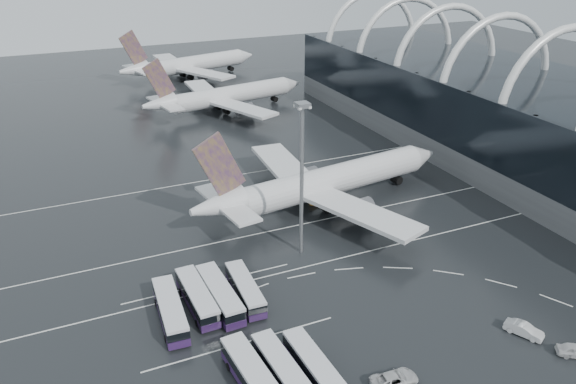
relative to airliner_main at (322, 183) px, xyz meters
name	(u,v)px	position (x,y,z in m)	size (l,w,h in m)	color
ground	(338,252)	(-5.74, -17.66, -5.11)	(420.00, 420.00, 0.00)	black
terminal	(526,119)	(55.83, 2.17, 5.77)	(42.00, 160.00, 34.90)	#585B5D
lane_marking_near	(344,257)	(-5.74, -19.66, -5.10)	(120.00, 0.25, 0.01)	silver
lane_marking_mid	(309,223)	(-5.74, -5.66, -5.10)	(120.00, 0.25, 0.01)	silver
lane_marking_far	(257,172)	(-5.74, 22.34, -5.10)	(120.00, 0.25, 0.01)	silver
bus_bay_line_south	(242,343)	(-29.74, -33.66, -5.10)	(28.00, 0.25, 0.01)	silver
bus_bay_line_north	(209,283)	(-29.74, -17.66, -5.10)	(28.00, 0.25, 0.01)	silver
airliner_main	(322,183)	(0.00, 0.00, 0.00)	(60.17, 52.27, 20.39)	silver
airliner_gate_b	(224,97)	(2.42, 71.60, -0.30)	(55.18, 48.92, 19.22)	silver
airliner_gate_c	(188,65)	(3.40, 118.43, -0.02)	(56.54, 51.37, 20.35)	silver
bus_row_near_a	(170,310)	(-37.51, -24.69, -3.22)	(3.98, 14.07, 3.42)	#281543
bus_row_near_b	(197,297)	(-33.02, -23.06, -3.28)	(3.51, 13.60, 3.33)	#281543
bus_row_near_c	(220,294)	(-29.73, -23.94, -3.21)	(3.69, 14.12, 3.45)	#281543
bus_row_near_d	(245,289)	(-25.64, -23.96, -3.38)	(3.50, 12.86, 3.13)	#281543
bus_row_far_a	(253,377)	(-31.25, -42.14, -3.23)	(4.08, 14.02, 3.41)	#281543
bus_row_far_b	(283,371)	(-27.43, -42.59, -3.33)	(3.63, 13.24, 3.23)	#281543
bus_row_far_c	(314,367)	(-23.46, -43.59, -3.37)	(3.38, 12.92, 3.16)	#281543
van_curve_a	(394,379)	(-14.77, -48.82, -4.23)	(2.89, 6.28, 1.74)	silver
van_curve_b	(576,350)	(10.63, -54.31, -4.23)	(2.06, 5.12, 1.74)	silver
van_curve_c	(524,330)	(7.43, -48.15, -4.22)	(1.88, 5.38, 1.77)	silver
floodlight_mast	(302,162)	(-11.73, -14.70, 12.11)	(2.10, 2.10, 27.37)	gray
gse_cart_belly_b	(383,173)	(20.41, 8.42, -4.56)	(1.99, 1.18, 1.09)	slate
gse_cart_belly_c	(314,202)	(-1.09, 1.28, -4.57)	(1.96, 1.16, 1.07)	#BF7D19
gse_cart_belly_d	(377,170)	(19.71, 10.16, -4.43)	(2.49, 1.47, 1.36)	slate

